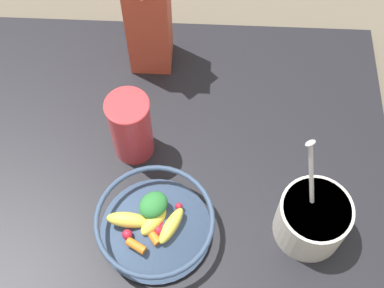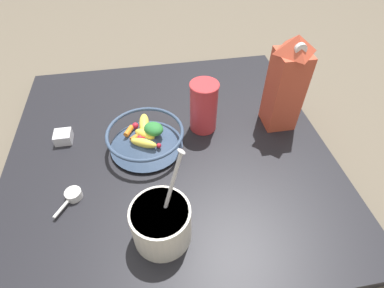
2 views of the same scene
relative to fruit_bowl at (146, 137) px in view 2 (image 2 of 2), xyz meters
name	(u,v)px [view 2 (image 2 of 2)]	position (x,y,z in m)	size (l,w,h in m)	color
ground_plane	(169,154)	(0.06, -0.01, -0.07)	(6.00, 6.00, 0.00)	#665B4C
countertop	(169,150)	(0.06, -0.01, -0.05)	(0.91, 0.91, 0.03)	black
fruit_bowl	(146,137)	(0.00, 0.00, 0.00)	(0.22, 0.22, 0.08)	#384C6B
milk_carton	(286,84)	(0.41, 0.04, 0.11)	(0.09, 0.09, 0.29)	#CC4C33
yogurt_tub	(161,222)	(0.02, -0.29, 0.02)	(0.13, 0.13, 0.24)	silver
drinking_cup	(204,106)	(0.18, 0.06, 0.04)	(0.09, 0.09, 0.16)	#DB383D
spice_jar	(63,137)	(-0.24, 0.07, -0.02)	(0.05, 0.05, 0.03)	silver
measuring_scoop	(73,196)	(-0.19, -0.15, -0.03)	(0.06, 0.08, 0.02)	white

